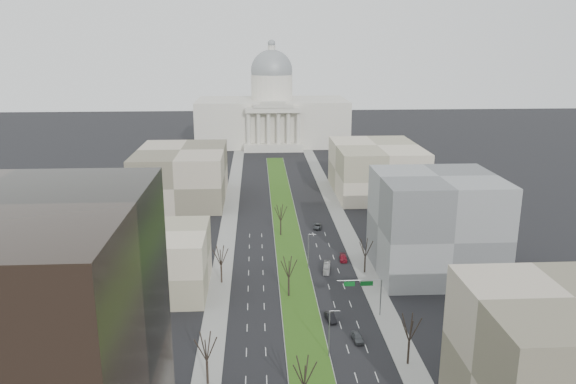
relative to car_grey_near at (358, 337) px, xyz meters
name	(u,v)px	position (x,y,z in m)	size (l,w,h in m)	color
ground	(288,235)	(-9.82, 59.69, -0.73)	(600.00, 600.00, 0.00)	black
median	(288,236)	(-9.82, 58.68, -0.63)	(8.00, 222.03, 0.20)	#999993
sidewalk_left	(222,271)	(-27.32, 34.69, -0.65)	(5.00, 330.00, 0.15)	gray
sidewalk_right	(363,268)	(7.68, 34.69, -0.65)	(5.00, 330.00, 0.15)	gray
capitol	(272,114)	(-9.82, 209.27, 15.58)	(80.00, 46.00, 55.00)	beige
building_beige_left	(149,261)	(-42.82, 24.69, 6.27)	(26.00, 22.00, 14.00)	tan
building_tan_right	(564,371)	(23.18, -28.31, 10.27)	(26.00, 24.00, 22.00)	#77705B
building_grey_right	(436,225)	(24.18, 31.69, 11.27)	(28.00, 26.00, 24.00)	slate
building_far_left	(182,175)	(-44.82, 99.69, 8.27)	(30.00, 40.00, 18.00)	#77705B
building_far_right	(376,169)	(25.18, 104.69, 8.27)	(30.00, 40.00, 18.00)	tan
tree_left_mid	(206,346)	(-27.02, -12.31, 6.27)	(5.40, 5.40, 9.72)	black
tree_left_far	(221,255)	(-27.02, 27.69, 6.12)	(5.28, 5.28, 9.50)	black
tree_right_mid	(410,327)	(7.38, -8.31, 6.43)	(5.52, 5.52, 9.94)	black
tree_right_far	(365,248)	(7.38, 31.69, 5.80)	(5.04, 5.04, 9.07)	black
tree_median_a	(304,372)	(-11.82, -20.31, 6.27)	(5.40, 5.40, 9.72)	black
tree_median_b	(289,267)	(-11.82, 19.69, 6.27)	(5.40, 5.40, 9.72)	black
tree_median_c	(281,212)	(-11.82, 59.69, 6.27)	(5.40, 5.40, 9.72)	black
streetlamp_median_b	(330,333)	(-6.06, -5.31, 4.08)	(1.90, 0.20, 9.16)	gray
streetlamp_median_c	(309,251)	(-6.06, 34.69, 4.08)	(1.90, 0.20, 9.16)	gray
mast_arm_signs	(368,289)	(3.67, 9.71, 5.38)	(9.12, 0.24, 8.09)	gray
car_grey_near	(358,337)	(0.00, 0.00, 0.00)	(1.72, 4.27, 1.45)	#515459
car_black	(331,317)	(-4.03, 8.16, 0.01)	(1.56, 4.47, 1.47)	black
car_red	(343,258)	(3.38, 39.74, -0.07)	(1.84, 4.54, 1.32)	maroon
car_grey_far	(318,226)	(-0.47, 65.51, -0.07)	(2.17, 4.70, 1.31)	#43474A
box_van	(327,268)	(-1.71, 33.15, 0.17)	(1.50, 6.42, 1.79)	silver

